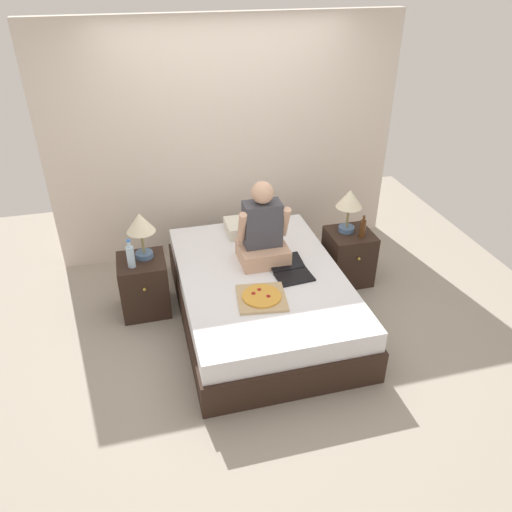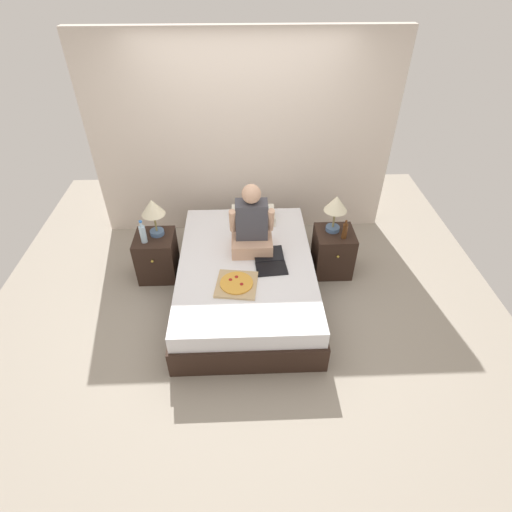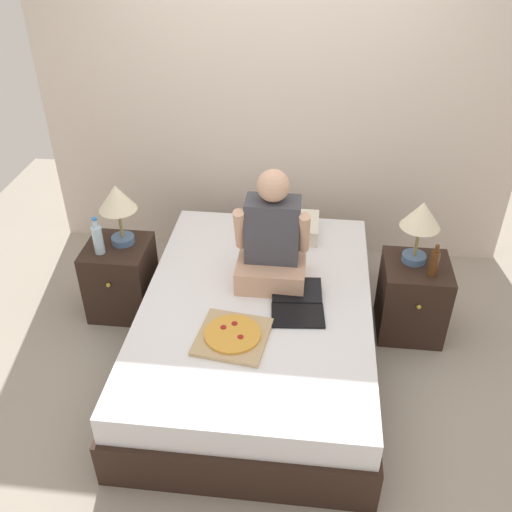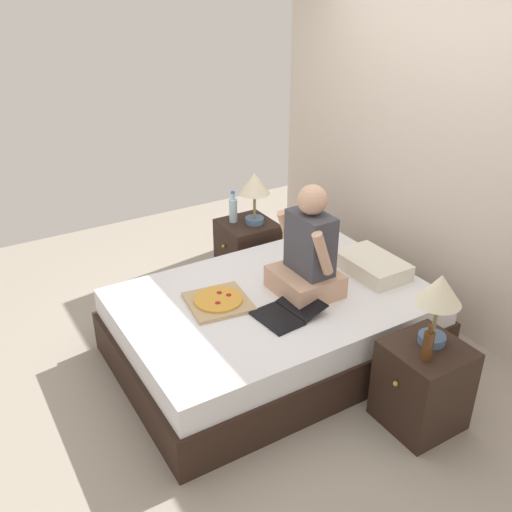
% 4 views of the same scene
% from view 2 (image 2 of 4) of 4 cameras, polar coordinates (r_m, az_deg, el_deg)
% --- Properties ---
extents(ground_plane, '(5.72, 5.72, 0.00)m').
position_cam_2_polar(ground_plane, '(4.60, -1.36, -5.47)').
color(ground_plane, '#9E9384').
extents(wall_back, '(3.72, 0.12, 2.50)m').
position_cam_2_polar(wall_back, '(5.12, -1.92, 16.25)').
color(wall_back, beige).
rests_on(wall_back, ground).
extents(bed, '(1.48, 2.15, 0.49)m').
position_cam_2_polar(bed, '(4.44, -1.40, -3.22)').
color(bed, black).
rests_on(bed, ground).
extents(nightstand_left, '(0.44, 0.47, 0.56)m').
position_cam_2_polar(nightstand_left, '(4.83, -13.95, 0.02)').
color(nightstand_left, black).
rests_on(nightstand_left, ground).
extents(lamp_on_left_nightstand, '(0.26, 0.26, 0.45)m').
position_cam_2_polar(lamp_on_left_nightstand, '(4.52, -14.52, 6.41)').
color(lamp_on_left_nightstand, '#4C6B93').
rests_on(lamp_on_left_nightstand, nightstand_left).
extents(water_bottle, '(0.07, 0.07, 0.28)m').
position_cam_2_polar(water_bottle, '(4.55, -15.85, 3.11)').
color(water_bottle, silver).
rests_on(water_bottle, nightstand_left).
extents(nightstand_right, '(0.44, 0.47, 0.56)m').
position_cam_2_polar(nightstand_right, '(4.84, 10.92, 0.62)').
color(nightstand_right, black).
rests_on(nightstand_right, ground).
extents(lamp_on_right_nightstand, '(0.26, 0.26, 0.45)m').
position_cam_2_polar(lamp_on_right_nightstand, '(4.53, 11.34, 7.02)').
color(lamp_on_right_nightstand, '#4C6B93').
rests_on(lamp_on_right_nightstand, nightstand_right).
extents(beer_bottle, '(0.06, 0.06, 0.23)m').
position_cam_2_polar(beer_bottle, '(4.56, 12.57, 3.56)').
color(beer_bottle, '#512D14').
rests_on(beer_bottle, nightstand_right).
extents(pillow, '(0.52, 0.34, 0.12)m').
position_cam_2_polar(pillow, '(4.88, -0.41, 5.80)').
color(pillow, silver).
rests_on(pillow, bed).
extents(person_seated, '(0.47, 0.40, 0.78)m').
position_cam_2_polar(person_seated, '(4.28, -0.62, 4.20)').
color(person_seated, tan).
rests_on(person_seated, bed).
extents(laptop, '(0.35, 0.44, 0.07)m').
position_cam_2_polar(laptop, '(4.21, 2.09, -1.08)').
color(laptop, black).
rests_on(laptop, bed).
extents(pizza_box, '(0.45, 0.45, 0.05)m').
position_cam_2_polar(pizza_box, '(3.98, -2.80, -4.01)').
color(pizza_box, tan).
rests_on(pizza_box, bed).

